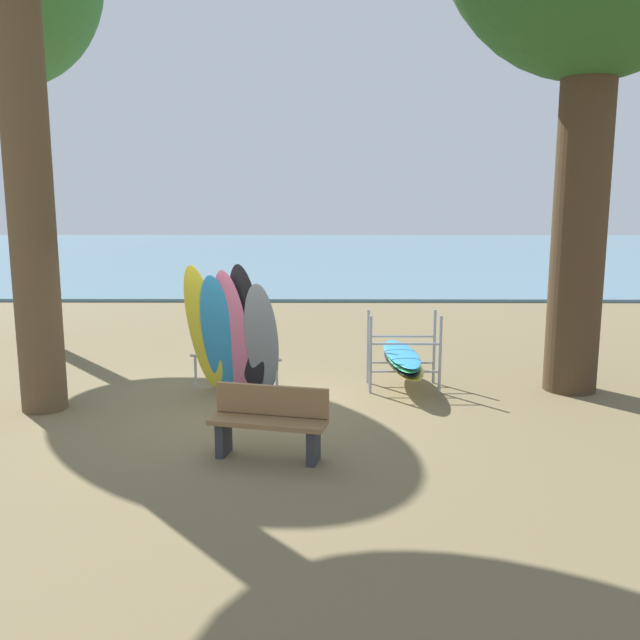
# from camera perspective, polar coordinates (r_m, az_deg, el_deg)

# --- Properties ---
(ground_plane) EXTENTS (80.00, 80.00, 0.00)m
(ground_plane) POSITION_cam_1_polar(r_m,az_deg,el_deg) (10.28, -6.63, -7.30)
(ground_plane) COLOR brown
(lake_water) EXTENTS (80.00, 36.00, 0.10)m
(lake_water) POSITION_cam_1_polar(r_m,az_deg,el_deg) (38.28, -1.41, 5.59)
(lake_water) COLOR slate
(lake_water) RESTS_ON ground
(leaning_board_pile) EXTENTS (1.58, 0.97, 2.11)m
(leaning_board_pile) POSITION_cam_1_polar(r_m,az_deg,el_deg) (10.70, -7.34, -1.12)
(leaning_board_pile) COLOR yellow
(leaning_board_pile) RESTS_ON ground
(board_storage_rack) EXTENTS (1.15, 2.12, 1.25)m
(board_storage_rack) POSITION_cam_1_polar(r_m,az_deg,el_deg) (11.23, 6.89, -3.18)
(board_storage_rack) COLOR #9EA0A5
(board_storage_rack) RESTS_ON ground
(park_bench) EXTENTS (1.46, 0.72, 0.85)m
(park_bench) POSITION_cam_1_polar(r_m,az_deg,el_deg) (8.26, -4.25, -8.33)
(park_bench) COLOR #2D2D33
(park_bench) RESTS_ON ground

